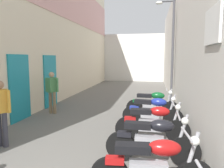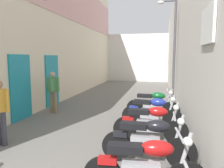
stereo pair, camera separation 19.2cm
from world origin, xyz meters
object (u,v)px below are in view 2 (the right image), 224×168
motorcycle_second (145,166)px  motorcycle_third (148,139)px  motorcycle_sixth (153,103)px  pedestrian_mid_alley (0,108)px  pedestrian_further_down (53,89)px  motorcycle_fourth (150,122)px  motorcycle_fifth (152,111)px  street_lamp (172,45)px

motorcycle_second → motorcycle_third: bearing=90.0°
motorcycle_sixth → pedestrian_mid_alley: size_ratio=1.18×
motorcycle_second → pedestrian_further_down: size_ratio=1.18×
motorcycle_second → motorcycle_fourth: size_ratio=1.00×
motorcycle_sixth → pedestrian_further_down: size_ratio=1.18×
motorcycle_fifth → pedestrian_mid_alley: pedestrian_mid_alley is taller
motorcycle_fourth → motorcycle_sixth: (-0.00, 2.30, 0.00)m
motorcycle_fourth → motorcycle_sixth: bearing=90.0°
pedestrian_mid_alley → motorcycle_fourth: bearing=15.5°
motorcycle_third → motorcycle_second: bearing=-90.0°
motorcycle_second → pedestrian_further_down: bearing=130.5°
motorcycle_third → pedestrian_further_down: bearing=138.6°
motorcycle_sixth → pedestrian_further_down: 3.74m
motorcycle_sixth → street_lamp: size_ratio=0.42×
motorcycle_second → motorcycle_fourth: same height
motorcycle_second → motorcycle_third: 1.07m
motorcycle_fourth → motorcycle_sixth: 2.30m
street_lamp → motorcycle_third: bearing=-97.4°
motorcycle_sixth → street_lamp: (0.70, 1.90, 2.12)m
motorcycle_third → motorcycle_sixth: size_ratio=1.00×
motorcycle_second → motorcycle_fourth: bearing=90.0°
motorcycle_fifth → street_lamp: (0.70, 3.03, 2.12)m
motorcycle_fourth → motorcycle_fifth: 1.17m
street_lamp → pedestrian_further_down: bearing=-154.8°
motorcycle_third → motorcycle_sixth: same height
motorcycle_third → motorcycle_fifth: 2.31m
motorcycle_second → motorcycle_fourth: (0.00, 2.22, 0.00)m
motorcycle_second → motorcycle_fifth: bearing=90.0°
motorcycle_third → pedestrian_mid_alley: 3.50m
motorcycle_sixth → street_lamp: bearing=69.9°
pedestrian_further_down → pedestrian_mid_alley: bearing=-85.6°
motorcycle_second → pedestrian_mid_alley: bearing=160.1°
pedestrian_further_down → motorcycle_fourth: bearing=-29.9°
motorcycle_second → motorcycle_fifth: size_ratio=1.01×
motorcycle_third → street_lamp: bearing=82.6°
motorcycle_fourth → motorcycle_fifth: (-0.00, 1.17, 0.00)m
pedestrian_mid_alley → pedestrian_further_down: size_ratio=1.00×
motorcycle_third → street_lamp: street_lamp is taller
motorcycle_fifth → pedestrian_mid_alley: bearing=-148.4°
pedestrian_mid_alley → street_lamp: street_lamp is taller
motorcycle_second → pedestrian_mid_alley: pedestrian_mid_alley is taller
pedestrian_further_down → street_lamp: street_lamp is taller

